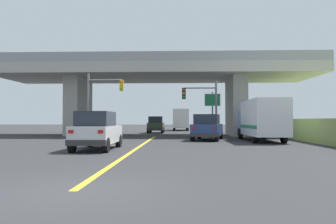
% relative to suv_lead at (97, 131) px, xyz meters
% --- Properties ---
extents(ground, '(160.00, 160.00, 0.00)m').
position_rel_suv_lead_xyz_m(ground, '(2.02, 16.26, -1.01)').
color(ground, '#2B2B2D').
extents(overpass_bridge, '(32.23, 8.95, 7.85)m').
position_rel_suv_lead_xyz_m(overpass_bridge, '(2.02, 16.26, 4.66)').
color(overpass_bridge, '#A8A59E').
rests_on(overpass_bridge, ground).
extents(lane_divider_stripe, '(0.20, 23.45, 0.01)m').
position_rel_suv_lead_xyz_m(lane_divider_stripe, '(2.02, 1.93, -1.01)').
color(lane_divider_stripe, yellow).
rests_on(lane_divider_stripe, ground).
extents(suv_lead, '(1.92, 4.36, 2.02)m').
position_rel_suv_lead_xyz_m(suv_lead, '(0.00, 0.00, 0.00)').
color(suv_lead, silver).
rests_on(suv_lead, ground).
extents(suv_crossing, '(2.90, 4.74, 2.02)m').
position_rel_suv_lead_xyz_m(suv_crossing, '(6.58, 8.19, 0.00)').
color(suv_crossing, navy).
rests_on(suv_crossing, ground).
extents(box_truck, '(2.33, 7.41, 3.05)m').
position_rel_suv_lead_xyz_m(box_truck, '(10.55, 7.35, 0.60)').
color(box_truck, navy).
rests_on(box_truck, ground).
extents(sedan_oncoming, '(1.91, 4.53, 2.02)m').
position_rel_suv_lead_xyz_m(sedan_oncoming, '(1.54, 22.07, 0.00)').
color(sedan_oncoming, '#2D4C33').
rests_on(sedan_oncoming, ground).
extents(traffic_signal_nearside, '(3.02, 0.36, 5.02)m').
position_rel_suv_lead_xyz_m(traffic_signal_nearside, '(6.50, 10.58, 2.17)').
color(traffic_signal_nearside, '#56595E').
rests_on(traffic_signal_nearside, ground).
extents(traffic_signal_farside, '(3.15, 0.36, 5.64)m').
position_rel_suv_lead_xyz_m(traffic_signal_farside, '(-2.48, 10.48, 2.62)').
color(traffic_signal_farside, slate).
rests_on(traffic_signal_farside, ground).
extents(highway_sign, '(1.53, 0.17, 4.32)m').
position_rel_suv_lead_xyz_m(highway_sign, '(7.63, 14.30, 2.14)').
color(highway_sign, '#56595E').
rests_on(highway_sign, ground).
extents(semi_truck_distant, '(2.33, 6.82, 3.22)m').
position_rel_suv_lead_xyz_m(semi_truck_distant, '(4.63, 31.98, 0.66)').
color(semi_truck_distant, red).
rests_on(semi_truck_distant, ground).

